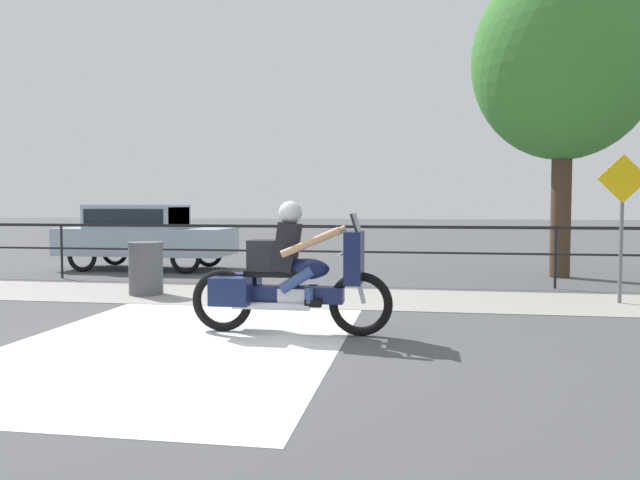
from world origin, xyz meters
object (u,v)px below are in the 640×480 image
motorcycle (289,276)px  parked_car (144,232)px  trash_bin (146,268)px  street_sign (622,209)px  tree_behind_sign (564,60)px

motorcycle → parked_car: bearing=130.0°
motorcycle → trash_bin: size_ratio=2.70×
parked_car → street_sign: bearing=-23.7°
parked_car → trash_bin: bearing=-67.5°
parked_car → motorcycle: bearing=-56.2°
motorcycle → street_sign: size_ratio=1.05×
street_sign → tree_behind_sign: size_ratio=0.35×
motorcycle → street_sign: 5.77m
street_sign → tree_behind_sign: tree_behind_sign is taller
trash_bin → tree_behind_sign: size_ratio=0.14×
parked_car → trash_bin: size_ratio=4.43×
trash_bin → parked_car: bearing=115.4°
motorcycle → street_sign: (4.77, 3.13, 0.81)m
parked_car → trash_bin: parked_car is taller
motorcycle → tree_behind_sign: (4.61, 6.80, 3.98)m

